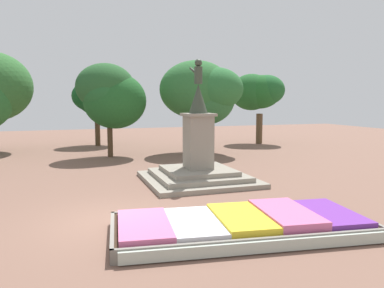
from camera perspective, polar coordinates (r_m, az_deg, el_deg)
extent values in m
plane|color=brown|center=(11.74, -12.10, -11.40)|extent=(74.87, 74.87, 0.00)
cube|color=#38281C|center=(10.61, 7.46, -12.39)|extent=(7.10, 3.55, 0.32)
cube|color=gray|center=(9.37, 10.33, -14.94)|extent=(6.97, 0.99, 0.36)
cube|color=gray|center=(11.87, 5.23, -10.17)|extent=(6.97, 0.99, 0.36)
cube|color=gray|center=(10.08, -12.04, -13.40)|extent=(0.47, 2.89, 0.36)
cube|color=gray|center=(12.13, 23.37, -10.33)|extent=(0.47, 2.89, 0.36)
cube|color=#D86699|center=(10.03, -7.32, -12.13)|extent=(1.63, 2.65, 0.14)
cube|color=white|center=(10.20, 0.27, -11.83)|extent=(1.63, 2.65, 0.11)
cube|color=yellow|center=(10.53, 7.48, -11.10)|extent=(1.63, 2.65, 0.18)
cube|color=#D86699|center=(11.01, 14.11, -10.30)|extent=(1.63, 2.65, 0.24)
cube|color=#72339E|center=(11.64, 20.08, -9.83)|extent=(1.63, 2.65, 0.14)
cube|color=#B2BCAD|center=(9.33, 10.45, -15.07)|extent=(6.64, 1.04, 0.29)
cube|color=gray|center=(16.82, 0.94, -5.39)|extent=(4.66, 4.66, 0.20)
cube|color=gray|center=(16.78, 0.94, -4.72)|extent=(3.78, 3.78, 0.20)
cube|color=gray|center=(16.74, 0.95, -4.05)|extent=(2.90, 2.90, 0.20)
cube|color=gray|center=(16.55, 0.95, 0.26)|extent=(1.10, 1.10, 2.33)
cube|color=gray|center=(16.46, 0.96, 4.50)|extent=(1.30, 1.30, 0.12)
cone|color=#384233|center=(16.45, 0.97, 6.93)|extent=(0.83, 0.83, 1.27)
cylinder|color=#384233|center=(16.48, 0.97, 10.43)|extent=(0.35, 0.35, 0.74)
sphere|color=#384233|center=(16.53, 0.98, 12.27)|extent=(0.32, 0.32, 0.32)
cylinder|color=#384233|center=(16.65, 0.43, 10.90)|extent=(0.35, 0.62, 0.47)
cylinder|color=brown|center=(31.88, 10.21, 2.32)|extent=(0.53, 0.53, 2.51)
ellipsoid|color=#205D25|center=(32.02, 10.33, 7.82)|extent=(3.59, 3.10, 2.79)
ellipsoid|color=#225C27|center=(32.11, 9.04, 7.81)|extent=(3.53, 3.45, 3.04)
ellipsoid|color=#205E2A|center=(32.22, 11.25, 8.07)|extent=(3.00, 3.23, 2.51)
cylinder|color=#4C3823|center=(24.49, -12.38, 0.93)|extent=(0.34, 0.34, 2.46)
ellipsoid|color=#26582A|center=(24.60, -13.06, 8.47)|extent=(3.71, 3.49, 2.98)
ellipsoid|color=#235E2A|center=(24.31, -13.12, 7.45)|extent=(2.88, 3.07, 2.45)
ellipsoid|color=#205B25|center=(24.50, -11.65, 6.48)|extent=(3.99, 3.64, 3.57)
cylinder|color=#4C3823|center=(25.88, 2.67, 0.97)|extent=(0.55, 0.55, 2.09)
ellipsoid|color=#2D6931|center=(25.78, 0.64, 8.29)|extent=(5.02, 4.69, 3.93)
ellipsoid|color=#2C6734|center=(25.76, 2.04, 6.87)|extent=(4.03, 4.00, 3.53)
ellipsoid|color=#2B6B33|center=(25.28, 3.60, 8.40)|extent=(3.76, 3.49, 2.85)
cylinder|color=#4C3823|center=(30.85, -14.20, 2.24)|extent=(0.40, 0.40, 2.69)
ellipsoid|color=#164E22|center=(31.07, -14.87, 7.08)|extent=(3.28, 3.20, 2.52)
ellipsoid|color=#195021|center=(30.89, -13.27, 7.74)|extent=(2.75, 2.50, 2.10)
ellipsoid|color=#164C23|center=(31.20, -13.90, 7.02)|extent=(3.68, 3.66, 3.15)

